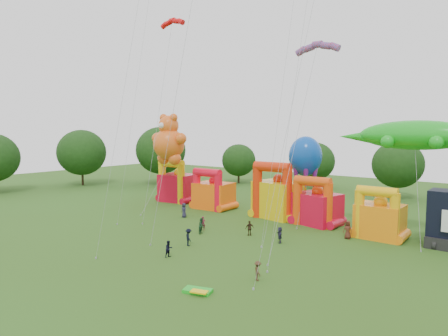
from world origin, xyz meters
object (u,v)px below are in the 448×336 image
Objects in this scene: gecko_kite at (416,160)px; octopus_kite at (304,177)px; bouncy_castle_0 at (177,185)px; spectator_4 at (250,228)px; bouncy_castle_2 at (277,196)px; teddy_bear_kite at (167,149)px; spectator_0 at (184,210)px.

gecko_kite is 1.43× the size of octopus_kite.
bouncy_castle_0 is 4.12× the size of spectator_4.
bouncy_castle_2 is at bearing -2.01° from bouncy_castle_0.
teddy_bear_kite is at bearing -162.50° from octopus_kite.
bouncy_castle_0 is at bearing 178.32° from gecko_kite.
bouncy_castle_2 is 3.89× the size of spectator_0.
gecko_kite reaches higher than spectator_4.
spectator_4 is at bearing -147.12° from gecko_kite.
spectator_0 is (5.72, -2.58, -7.77)m from teddy_bear_kite.
bouncy_castle_0 is 0.49× the size of teddy_bear_kite.
bouncy_castle_2 is at bearing -130.54° from spectator_4.
teddy_bear_kite is 8.37× the size of spectator_4.
spectator_4 is (17.58, -4.89, -7.89)m from teddy_bear_kite.
octopus_kite is at bearing 173.75° from gecko_kite.
bouncy_castle_2 reaches higher than spectator_0.
teddy_bear_kite is 19.74m from octopus_kite.
spectator_4 is at bearing -95.31° from octopus_kite.
gecko_kite is (31.94, 4.39, -0.37)m from teddy_bear_kite.
octopus_kite is (3.22, 1.08, 2.72)m from bouncy_castle_2.
octopus_kite is at bearing 18.61° from bouncy_castle_2.
bouncy_castle_2 is 17.49m from gecko_kite.
octopus_kite is 6.48× the size of spectator_4.
spectator_0 is (-12.86, -8.44, -4.56)m from octopus_kite.
spectator_0 is at bearing -146.72° from octopus_kite.
gecko_kite is at bearing -1.32° from bouncy_castle_2.
gecko_kite is 18.68m from spectator_4.
teddy_bear_kite reaches higher than octopus_kite.
spectator_0 is at bearing -41.66° from bouncy_castle_0.
bouncy_castle_0 is 12.16m from spectator_0.
spectator_0 is 12.09m from spectator_4.
gecko_kite is at bearing -6.25° from octopus_kite.
teddy_bear_kite reaches higher than spectator_4.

